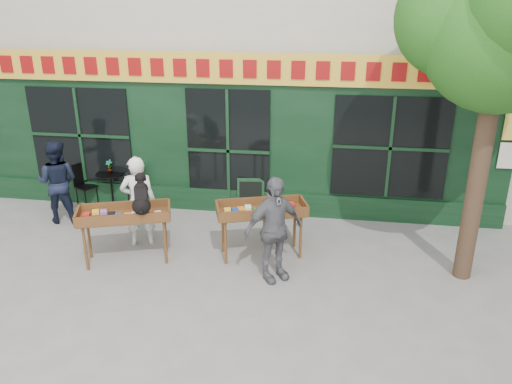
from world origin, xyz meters
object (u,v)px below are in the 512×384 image
bistro_table (111,183)px  man_left (58,182)px  book_cart_right (261,212)px  woman (139,201)px  dog (141,193)px  man_right (273,230)px  book_cart_center (124,217)px

bistro_table → man_left: size_ratio=0.45×
book_cart_right → woman: bearing=159.4°
dog → man_right: 2.24m
book_cart_right → man_left: size_ratio=0.96×
dog → man_left: size_ratio=0.36×
book_cart_right → bistro_table: bearing=136.1°
book_cart_center → man_left: 2.41m
man_right → woman: bearing=123.5°
book_cart_right → man_left: man_left is taller
dog → bistro_table: (-1.63, 2.31, -0.75)m
dog → man_left: bearing=129.5°
woman → bistro_table: woman is taller
book_cart_right → dog: bearing=179.5°
dog → woman: woman is taller
book_cart_center → man_left: size_ratio=0.96×
man_right → man_left: bearing=122.6°
dog → man_left: (-2.33, 1.44, -0.45)m
book_cart_right → man_left: bearing=150.7°
man_right → dog: bearing=138.1°
woman → book_cart_right: 2.25m
book_cart_right → man_left: (-4.23, 0.83, 0.02)m
book_cart_center → bistro_table: (-1.28, 2.26, -0.28)m
woman → book_cart_right: (2.25, -0.10, -0.02)m
book_cart_right → man_right: bearing=-86.3°
book_cart_center → book_cart_right: (2.25, 0.55, 0.00)m
bistro_table → book_cart_center: bearing=-60.5°
woman → man_right: (2.55, -0.85, 0.03)m
dog → book_cart_right: 2.05m
man_left → dog: bearing=140.4°
book_cart_center → book_cart_right: size_ratio=1.00×
dog → man_left: man_left is taller
bistro_table → book_cart_right: bearing=-25.8°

